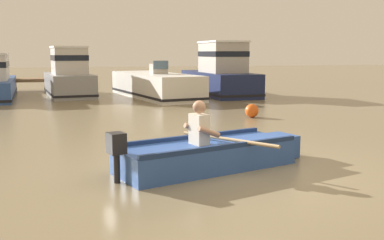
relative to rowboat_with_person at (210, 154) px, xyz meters
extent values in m
plane|color=#7A6B4C|center=(0.43, -0.33, -0.25)|extent=(120.00, 120.00, 0.00)
cylinder|color=brown|center=(-5.84, 17.08, 0.34)|extent=(0.24, 0.24, 1.18)
cylinder|color=brown|center=(-2.71, 17.08, 0.24)|extent=(0.24, 0.24, 0.98)
cube|color=#2D519E|center=(-0.07, -0.02, -0.03)|extent=(3.29, 1.99, 0.44)
cube|color=#2D519E|center=(1.58, 0.51, -0.03)|extent=(0.57, 0.70, 0.42)
cube|color=navy|center=(-0.22, 0.46, 0.22)|extent=(2.92, 1.00, 0.08)
cube|color=navy|center=(0.09, -0.51, 0.22)|extent=(2.92, 1.00, 0.08)
cube|color=#3C62B2|center=(-0.16, -0.05, 0.15)|extent=(0.57, 1.05, 0.06)
cylinder|color=black|center=(-1.64, -0.52, 0.02)|extent=(0.13, 0.13, 0.54)
cube|color=black|center=(-1.64, -0.52, 0.37)|extent=(0.31, 0.34, 0.32)
cube|color=beige|center=(-0.21, -0.07, 0.45)|extent=(0.31, 0.39, 0.52)
sphere|color=#9E7051|center=(-0.21, -0.07, 0.83)|extent=(0.22, 0.22, 0.22)
cylinder|color=#9E7051|center=(-0.23, 0.16, 0.43)|extent=(0.43, 0.22, 0.23)
cylinder|color=#9E7051|center=(-0.10, -0.26, 0.43)|extent=(0.43, 0.22, 0.23)
cylinder|color=tan|center=(0.31, -0.06, 0.25)|extent=(1.22, 1.66, 0.06)
cube|color=gray|center=(-2.56, 14.48, 0.26)|extent=(2.47, 5.02, 1.03)
cube|color=black|center=(-2.56, 14.48, -0.07)|extent=(2.51, 5.06, 0.10)
cube|color=beige|center=(-2.50, 14.05, 1.36)|extent=(1.68, 2.20, 1.17)
cube|color=black|center=(-2.50, 14.05, 1.51)|extent=(1.72, 2.23, 0.24)
cube|color=white|center=(-2.50, 14.05, 1.99)|extent=(1.77, 2.31, 0.08)
cube|color=white|center=(1.21, 12.91, 0.28)|extent=(3.31, 6.97, 1.07)
cube|color=black|center=(1.21, 12.91, -0.06)|extent=(3.35, 7.01, 0.10)
cube|color=#B2ADA3|center=(1.31, 12.42, 1.03)|extent=(0.78, 0.63, 0.44)
cube|color=slate|center=(1.36, 12.16, 1.21)|extent=(0.69, 0.18, 0.36)
cube|color=#19234C|center=(4.40, 13.50, 0.28)|extent=(2.31, 6.08, 1.07)
cube|color=black|center=(4.40, 13.50, -0.06)|extent=(2.35, 6.12, 0.10)
cube|color=#B2ADA3|center=(4.43, 12.96, 1.51)|extent=(1.70, 2.59, 1.37)
cube|color=black|center=(4.43, 12.96, 1.68)|extent=(1.73, 2.62, 0.24)
cube|color=white|center=(4.43, 12.96, 2.23)|extent=(1.78, 2.72, 0.08)
sphere|color=#E55919|center=(3.02, 5.65, -0.04)|extent=(0.42, 0.42, 0.42)
camera|label=1|loc=(-2.18, -7.36, 1.73)|focal=42.47mm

